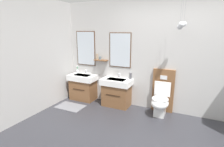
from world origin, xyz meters
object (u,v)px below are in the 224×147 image
Objects in this scene: vanity_sink_right at (117,92)px; soap_dispenser at (131,76)px; toilet at (161,98)px; toothbrush_cup at (77,70)px; vanity_sink_left at (83,86)px.

soap_dispenser reaches higher than vanity_sink_right.
toothbrush_cup is at bearing 176.11° from toilet.
toothbrush_cup is at bearing 151.36° from vanity_sink_left.
toothbrush_cup is (-2.37, 0.16, 0.37)m from toilet.
toothbrush_cup is at bearing -179.64° from soap_dispenser.
soap_dispenser is at bearing 7.35° from vanity_sink_left.
toilet is at bearing -12.16° from soap_dispenser.
vanity_sink_right is 3.66× the size of toothbrush_cup.
soap_dispenser is at bearing 29.28° from vanity_sink_right.
toothbrush_cup is (-0.29, 0.16, 0.38)m from vanity_sink_left.
vanity_sink_left is 2.08m from toilet.
toilet reaches higher than vanity_sink_right.
toilet is 2.41m from toothbrush_cup.
vanity_sink_right is 1.09m from toilet.
vanity_sink_right is at bearing 179.77° from toilet.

